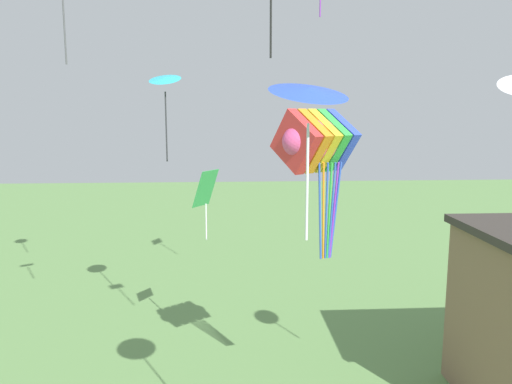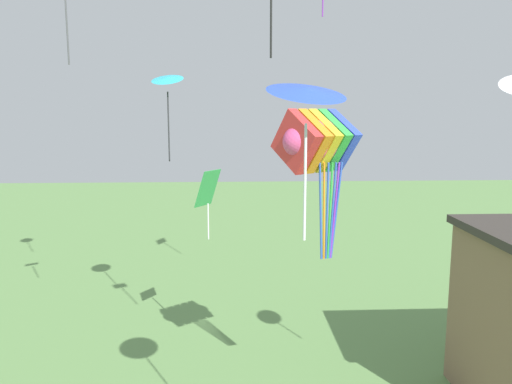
{
  "view_description": "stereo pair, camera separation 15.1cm",
  "coord_description": "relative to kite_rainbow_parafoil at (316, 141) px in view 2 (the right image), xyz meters",
  "views": [
    {
      "loc": [
        -0.69,
        -1.79,
        8.57
      ],
      "look_at": [
        0.0,
        9.73,
        6.72
      ],
      "focal_mm": 35.0,
      "sensor_mm": 36.0,
      "label": 1
    },
    {
      "loc": [
        -0.54,
        -1.8,
        8.57
      ],
      "look_at": [
        0.0,
        9.73,
        6.72
      ],
      "focal_mm": 35.0,
      "sensor_mm": 36.0,
      "label": 2
    }
  ],
  "objects": [
    {
      "name": "kite_blue_delta",
      "position": [
        -0.89,
        -4.21,
        1.06
      ],
      "size": [
        1.72,
        1.7,
        2.85
      ],
      "color": "blue"
    },
    {
      "name": "kite_rainbow_parafoil",
      "position": [
        0.0,
        0.0,
        0.0
      ],
      "size": [
        2.62,
        2.51,
        3.94
      ],
      "color": "#E54C8C"
    },
    {
      "name": "kite_green_diamond",
      "position": [
        -3.01,
        4.23,
        -1.96
      ],
      "size": [
        0.92,
        1.06,
        2.44
      ],
      "color": "green"
    },
    {
      "name": "kite_cyan_delta",
      "position": [
        -4.35,
        4.74,
        1.79
      ],
      "size": [
        1.31,
        1.28,
        3.06
      ],
      "color": "#2DB2C6"
    }
  ]
}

